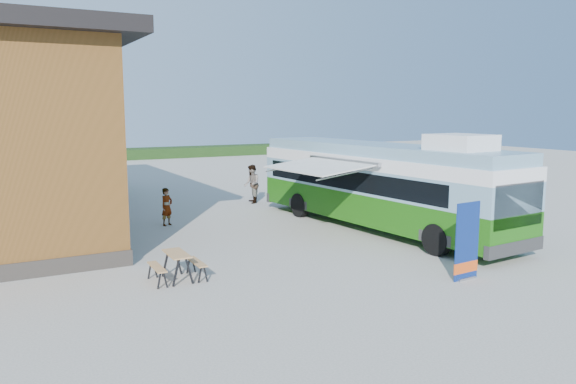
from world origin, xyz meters
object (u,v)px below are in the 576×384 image
person_a (167,207)px  person_b (252,184)px  slurry_tanker (78,173)px  picnic_table (177,260)px  bus (379,182)px  banner (467,248)px

person_a → person_b: person_b is taller
person_a → slurry_tanker: size_ratio=0.28×
slurry_tanker → picnic_table: bearing=-76.0°
bus → picnic_table: bus is taller
banner → person_a: bearing=110.2°
picnic_table → person_a: size_ratio=0.90×
person_a → person_b: bearing=4.0°
person_a → picnic_table: bearing=-132.4°
banner → person_a: size_ratio=1.42×
bus → banner: 7.08m
bus → banner: bus is taller
banner → slurry_tanker: 23.68m
picnic_table → person_b: 13.31m
person_b → slurry_tanker: (-7.41, 7.68, 0.21)m
slurry_tanker → person_a: bearing=-66.1°
picnic_table → person_a: person_a is taller
bus → slurry_tanker: size_ratio=2.37×
bus → person_b: 8.42m
person_a → person_b: size_ratio=0.79×
bus → picnic_table: bearing=-167.4°
bus → picnic_table: 9.80m
slurry_tanker → bus: bearing=-45.6°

